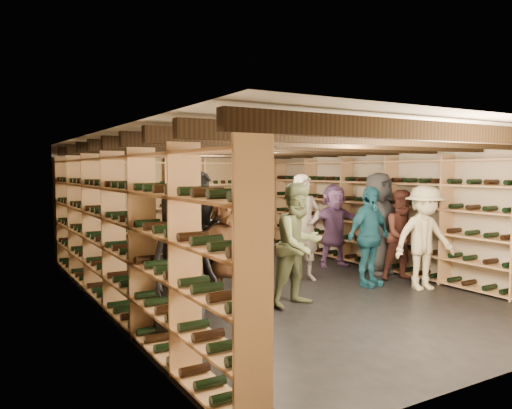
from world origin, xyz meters
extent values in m
plane|color=black|center=(0.00, 0.00, 0.00)|extent=(8.00, 8.00, 0.00)
cube|color=#BFAF95|center=(0.00, 4.00, 1.20)|extent=(5.50, 0.02, 2.40)
cube|color=#BFAF95|center=(0.00, -4.00, 1.20)|extent=(5.50, 0.02, 2.40)
cube|color=#BFAF95|center=(-2.75, 0.00, 1.20)|extent=(0.02, 8.00, 2.40)
cube|color=#BFAF95|center=(2.75, 0.00, 1.20)|extent=(0.02, 8.00, 2.40)
cube|color=beige|center=(0.00, 0.00, 2.40)|extent=(5.50, 8.00, 0.01)
cube|color=black|center=(0.00, -3.50, 2.26)|extent=(5.40, 0.12, 0.18)
cube|color=black|center=(0.00, -2.62, 2.26)|extent=(5.40, 0.12, 0.18)
cube|color=black|center=(0.00, -1.75, 2.26)|extent=(5.40, 0.12, 0.18)
cube|color=black|center=(0.00, -0.88, 2.26)|extent=(5.40, 0.12, 0.18)
cube|color=black|center=(0.00, 0.00, 2.26)|extent=(5.40, 0.12, 0.18)
cube|color=black|center=(0.00, 0.88, 2.26)|extent=(5.40, 0.12, 0.18)
cube|color=black|center=(0.00, 1.75, 2.26)|extent=(5.40, 0.12, 0.18)
cube|color=black|center=(0.00, 2.62, 2.26)|extent=(5.40, 0.12, 0.18)
cube|color=black|center=(0.00, 3.50, 2.26)|extent=(5.40, 0.12, 0.18)
cube|color=tan|center=(-2.57, 0.00, 1.07)|extent=(0.32, 7.50, 2.15)
cube|color=tan|center=(2.57, 0.00, 1.07)|extent=(0.32, 7.50, 2.15)
cube|color=tan|center=(0.00, 3.83, 1.07)|extent=(4.70, 0.30, 2.15)
cube|color=#A48657|center=(-0.66, 1.30, 0.09)|extent=(0.52, 0.37, 0.17)
cube|color=#A48657|center=(-0.66, 1.30, 0.26)|extent=(0.52, 0.37, 0.17)
cube|color=#A48657|center=(-0.66, 1.30, 0.43)|extent=(0.52, 0.37, 0.17)
cube|color=#A48657|center=(-0.66, 1.30, 0.59)|extent=(0.52, 0.37, 0.17)
cube|color=#A48657|center=(-0.67, 2.60, 0.09)|extent=(0.58, 0.48, 0.17)
cube|color=#A48657|center=(-0.67, 2.60, 0.26)|extent=(0.58, 0.48, 0.17)
cube|color=#A48657|center=(-0.04, 2.59, 0.09)|extent=(0.57, 0.45, 0.17)
imported|color=black|center=(-2.18, -1.45, 0.87)|extent=(0.97, 0.77, 1.75)
imported|color=black|center=(-1.29, -0.01, 0.94)|extent=(0.81, 0.68, 1.88)
imported|color=#586440|center=(-0.29, -1.10, 0.86)|extent=(0.93, 0.78, 1.72)
imported|color=beige|center=(1.97, -1.33, 0.83)|extent=(1.18, 0.83, 1.66)
imported|color=#1C5B72|center=(1.37, -0.72, 0.82)|extent=(1.00, 0.53, 1.63)
imported|color=brown|center=(-1.12, -0.54, 0.81)|extent=(1.51, 0.53, 1.61)
imported|color=#212044|center=(0.00, 0.84, 0.93)|extent=(1.07, 0.90, 1.86)
imported|color=gray|center=(0.69, 0.13, 0.91)|extent=(0.67, 0.45, 1.82)
imported|color=#4F251E|center=(2.18, -0.70, 0.78)|extent=(0.91, 0.81, 1.56)
imported|color=#BAB6A9|center=(-0.45, 1.15, 0.76)|extent=(1.10, 0.81, 1.53)
imported|color=#29533A|center=(-0.98, 1.30, 0.85)|extent=(1.07, 0.73, 1.69)
imported|color=#855993|center=(1.96, 0.89, 0.81)|extent=(1.58, 0.82, 1.62)
imported|color=#323337|center=(2.18, -0.08, 0.92)|extent=(1.02, 0.80, 1.85)
camera|label=1|loc=(-4.30, -6.72, 1.90)|focal=35.00mm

